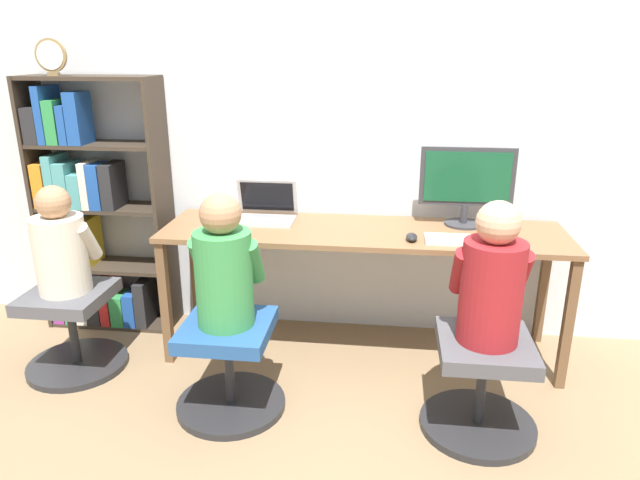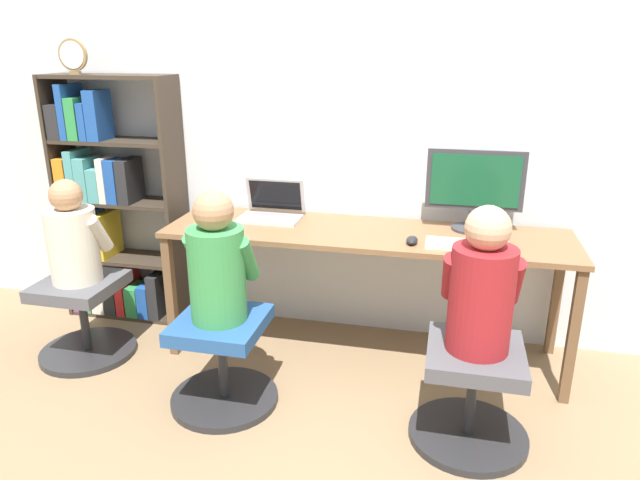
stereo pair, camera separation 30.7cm
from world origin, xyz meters
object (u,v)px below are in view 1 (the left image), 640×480
object	(u,v)px
bookshelf	(91,220)
desk_clock	(51,56)
person_at_laptop	(224,267)
office_chair_right	(229,364)
desktop_monitor	(467,185)
office_chair_side	(73,328)
person_near_shelf	(60,247)
keyboard	(465,240)
office_chair_left	(482,383)
laptop	(265,212)
person_at_monitor	(492,281)

from	to	relation	value
bookshelf	desk_clock	xyz separation A→B (m)	(-0.07, -0.06, 0.98)
desk_clock	person_at_laptop	bearing A→B (deg)	-32.82
office_chair_right	person_at_laptop	distance (m)	0.52
desktop_monitor	office_chair_side	bearing A→B (deg)	-165.85
office_chair_right	desk_clock	bearing A→B (deg)	147.02
person_near_shelf	bookshelf	bearing A→B (deg)	102.13
keyboard	office_chair_right	distance (m)	1.38
office_chair_left	office_chair_right	world-z (taller)	same
person_at_laptop	person_near_shelf	bearing A→B (deg)	164.68
office_chair_side	laptop	bearing A→B (deg)	26.47
office_chair_left	bookshelf	distance (m)	2.52
bookshelf	desk_clock	size ratio (longest dim) A/B	7.76
keyboard	desk_clock	xyz separation A→B (m)	(-2.34, 0.26, 0.92)
office_chair_right	person_near_shelf	world-z (taller)	person_near_shelf
office_chair_side	keyboard	bearing A→B (deg)	6.28
laptop	bookshelf	size ratio (longest dim) A/B	0.23
desktop_monitor	bookshelf	bearing A→B (deg)	179.85
person_at_laptop	office_chair_side	size ratio (longest dim) A/B	1.18
office_chair_left	person_at_monitor	bearing A→B (deg)	90.00
laptop	office_chair_left	bearing A→B (deg)	-33.49
keyboard	desk_clock	distance (m)	2.53
person_at_monitor	desk_clock	xyz separation A→B (m)	(-2.40, 0.78, 0.93)
keyboard	desk_clock	bearing A→B (deg)	173.78
person_at_monitor	office_chair_side	distance (m)	2.29
person_at_laptop	bookshelf	size ratio (longest dim) A/B	0.41
desktop_monitor	bookshelf	xyz separation A→B (m)	(-2.30, 0.01, -0.29)
person_near_shelf	keyboard	bearing A→B (deg)	6.17
office_chair_right	office_chair_side	size ratio (longest dim) A/B	1.00
person_at_monitor	bookshelf	bearing A→B (deg)	160.19
desktop_monitor	keyboard	size ratio (longest dim) A/B	1.26
laptop	bookshelf	bearing A→B (deg)	177.42
person_at_laptop	bookshelf	distance (m)	1.37
office_chair_right	person_at_laptop	size ratio (longest dim) A/B	0.85
laptop	person_at_monitor	world-z (taller)	person_at_monitor
office_chair_left	person_near_shelf	xyz separation A→B (m)	(-2.21, 0.29, 0.48)
person_at_monitor	person_near_shelf	world-z (taller)	person_at_monitor
person_at_monitor	desk_clock	distance (m)	2.69
desktop_monitor	laptop	distance (m)	1.18
office_chair_left	person_at_laptop	bearing A→B (deg)	178.92
desktop_monitor	person_at_monitor	world-z (taller)	desktop_monitor
keyboard	desk_clock	size ratio (longest dim) A/B	2.05
laptop	office_chair_left	distance (m)	1.54
office_chair_left	bookshelf	world-z (taller)	bookshelf
keyboard	bookshelf	xyz separation A→B (m)	(-2.27, 0.32, -0.07)
person_at_monitor	person_near_shelf	size ratio (longest dim) A/B	1.11
bookshelf	keyboard	bearing A→B (deg)	-7.98
desk_clock	person_near_shelf	xyz separation A→B (m)	(0.19, -0.49, -0.97)
bookshelf	person_at_laptop	bearing A→B (deg)	-36.69
bookshelf	person_near_shelf	distance (m)	0.56
person_at_laptop	person_near_shelf	xyz separation A→B (m)	(-0.98, 0.27, -0.03)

